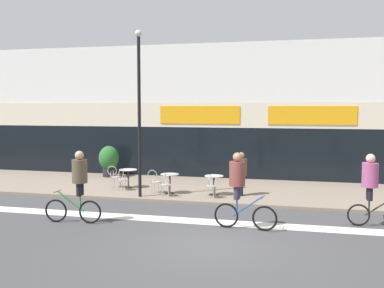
% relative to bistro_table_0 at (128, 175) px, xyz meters
% --- Properties ---
extents(ground_plane, '(120.00, 120.00, 0.00)m').
position_rel_bistro_table_0_xyz_m(ground_plane, '(4.85, -6.51, -0.67)').
color(ground_plane, '#424244').
extents(sidewalk_slab, '(40.00, 5.50, 0.12)m').
position_rel_bistro_table_0_xyz_m(sidewalk_slab, '(4.85, 0.74, -0.61)').
color(sidewalk_slab, gray).
rests_on(sidewalk_slab, ground).
extents(storefront_facade, '(40.00, 4.06, 6.49)m').
position_rel_bistro_table_0_xyz_m(storefront_facade, '(4.85, 5.46, 2.56)').
color(storefront_facade, silver).
rests_on(storefront_facade, ground).
extents(bike_lane_stripe, '(36.00, 0.70, 0.01)m').
position_rel_bistro_table_0_xyz_m(bike_lane_stripe, '(4.85, -4.25, -0.67)').
color(bike_lane_stripe, silver).
rests_on(bike_lane_stripe, ground).
extents(bistro_table_0, '(0.74, 0.74, 0.77)m').
position_rel_bistro_table_0_xyz_m(bistro_table_0, '(0.00, 0.00, 0.00)').
color(bistro_table_0, black).
rests_on(bistro_table_0, sidewalk_slab).
extents(bistro_table_1, '(0.72, 0.72, 0.77)m').
position_rel_bistro_table_0_xyz_m(bistro_table_1, '(2.05, -0.79, -0.00)').
color(bistro_table_1, black).
rests_on(bistro_table_1, sidewalk_slab).
extents(bistro_table_2, '(0.72, 0.72, 0.75)m').
position_rel_bistro_table_0_xyz_m(bistro_table_2, '(3.78, -0.67, -0.02)').
color(bistro_table_2, black).
rests_on(bistro_table_2, sidewalk_slab).
extents(cafe_chair_0_near, '(0.43, 0.59, 0.90)m').
position_rel_bistro_table_0_xyz_m(cafe_chair_0_near, '(-0.01, -0.63, -0.04)').
color(cafe_chair_0_near, '#B7B2AD').
rests_on(cafe_chair_0_near, sidewalk_slab).
extents(cafe_chair_0_side, '(0.59, 0.43, 0.90)m').
position_rel_bistro_table_0_xyz_m(cafe_chair_0_side, '(-0.63, -0.01, -0.04)').
color(cafe_chair_0_side, '#B7B2AD').
rests_on(cafe_chair_0_side, sidewalk_slab).
extents(cafe_chair_1_near, '(0.43, 0.59, 0.90)m').
position_rel_bistro_table_0_xyz_m(cafe_chair_1_near, '(2.06, -1.42, -0.04)').
color(cafe_chair_1_near, '#B7B2AD').
rests_on(cafe_chair_1_near, sidewalk_slab).
extents(cafe_chair_1_side, '(0.59, 0.43, 0.90)m').
position_rel_bistro_table_0_xyz_m(cafe_chair_1_side, '(1.42, -0.78, -0.04)').
color(cafe_chair_1_side, '#B7B2AD').
rests_on(cafe_chair_1_side, sidewalk_slab).
extents(cafe_chair_2_near, '(0.42, 0.59, 0.90)m').
position_rel_bistro_table_0_xyz_m(cafe_chair_2_near, '(3.78, -1.30, -0.04)').
color(cafe_chair_2_near, '#B7B2AD').
rests_on(cafe_chair_2_near, sidewalk_slab).
extents(planter_pot, '(0.97, 0.97, 1.49)m').
position_rel_bistro_table_0_xyz_m(planter_pot, '(-2.03, 2.59, 0.26)').
color(planter_pot, '#232326').
rests_on(planter_pot, sidewalk_slab).
extents(lamp_post, '(0.26, 0.26, 6.19)m').
position_rel_bistro_table_0_xyz_m(lamp_post, '(1.13, -1.63, 2.96)').
color(lamp_post, black).
rests_on(lamp_post, sidewalk_slab).
extents(cyclist_0, '(1.66, 0.48, 2.14)m').
position_rel_bistro_table_0_xyz_m(cyclist_0, '(9.02, -3.63, 0.60)').
color(cyclist_0, black).
rests_on(cyclist_0, ground).
extents(cyclist_1, '(1.79, 0.55, 2.19)m').
position_rel_bistro_table_0_xyz_m(cyclist_1, '(0.52, -5.30, 0.60)').
color(cyclist_1, black).
rests_on(cyclist_1, ground).
extents(cyclist_2, '(1.83, 0.55, 2.21)m').
position_rel_bistro_table_0_xyz_m(cyclist_2, '(5.31, -4.78, 0.60)').
color(cyclist_2, black).
rests_on(cyclist_2, ground).
extents(pedestrian_near_end, '(0.50, 0.50, 1.66)m').
position_rel_bistro_table_0_xyz_m(pedestrian_near_end, '(4.81, -0.52, 0.43)').
color(pedestrian_near_end, black).
rests_on(pedestrian_near_end, sidewalk_slab).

